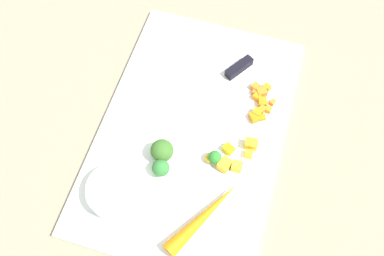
% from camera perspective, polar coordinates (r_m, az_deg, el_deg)
% --- Properties ---
extents(ground_plane, '(4.00, 4.00, 0.00)m').
position_cam_1_polar(ground_plane, '(0.81, 0.00, -0.68)').
color(ground_plane, gray).
extents(cutting_board, '(0.52, 0.35, 0.01)m').
position_cam_1_polar(cutting_board, '(0.80, 0.00, -0.50)').
color(cutting_board, white).
rests_on(cutting_board, ground_plane).
extents(prep_bowl, '(0.10, 0.10, 0.03)m').
position_cam_1_polar(prep_bowl, '(0.75, -10.36, -8.53)').
color(prep_bowl, white).
rests_on(prep_bowl, cutting_board).
extents(chef_knife, '(0.28, 0.20, 0.02)m').
position_cam_1_polar(chef_knife, '(0.84, 2.65, 5.44)').
color(chef_knife, silver).
rests_on(chef_knife, cutting_board).
extents(whole_carrot, '(0.16, 0.11, 0.03)m').
position_cam_1_polar(whole_carrot, '(0.73, 1.69, -11.97)').
color(whole_carrot, orange).
rests_on(whole_carrot, cutting_board).
extents(carrot_dice_0, '(0.02, 0.02, 0.01)m').
position_cam_1_polar(carrot_dice_0, '(0.85, 8.64, 5.60)').
color(carrot_dice_0, orange).
rests_on(carrot_dice_0, cutting_board).
extents(carrot_dice_1, '(0.01, 0.01, 0.01)m').
position_cam_1_polar(carrot_dice_1, '(0.84, 8.66, 4.93)').
color(carrot_dice_1, orange).
rests_on(carrot_dice_1, cutting_board).
extents(carrot_dice_2, '(0.01, 0.01, 0.01)m').
position_cam_1_polar(carrot_dice_2, '(0.83, 10.36, 2.50)').
color(carrot_dice_2, orange).
rests_on(carrot_dice_2, cutting_board).
extents(carrot_dice_3, '(0.01, 0.01, 0.01)m').
position_cam_1_polar(carrot_dice_3, '(0.84, 10.98, 3.47)').
color(carrot_dice_3, orange).
rests_on(carrot_dice_3, cutting_board).
extents(carrot_dice_4, '(0.02, 0.02, 0.01)m').
position_cam_1_polar(carrot_dice_4, '(0.82, 8.90, 2.06)').
color(carrot_dice_4, orange).
rests_on(carrot_dice_4, cutting_board).
extents(carrot_dice_5, '(0.02, 0.02, 0.01)m').
position_cam_1_polar(carrot_dice_5, '(0.84, 8.88, 4.25)').
color(carrot_dice_5, orange).
rests_on(carrot_dice_5, cutting_board).
extents(carrot_dice_6, '(0.03, 0.03, 0.01)m').
position_cam_1_polar(carrot_dice_6, '(0.84, 9.50, 4.90)').
color(carrot_dice_6, orange).
rests_on(carrot_dice_6, cutting_board).
extents(carrot_dice_7, '(0.02, 0.02, 0.01)m').
position_cam_1_polar(carrot_dice_7, '(0.81, 8.53, 1.46)').
color(carrot_dice_7, orange).
rests_on(carrot_dice_7, cutting_board).
extents(carrot_dice_8, '(0.02, 0.02, 0.01)m').
position_cam_1_polar(carrot_dice_8, '(0.85, 10.22, 5.48)').
color(carrot_dice_8, orange).
rests_on(carrot_dice_8, cutting_board).
extents(carrot_dice_9, '(0.02, 0.02, 0.01)m').
position_cam_1_polar(carrot_dice_9, '(0.83, 9.63, 3.50)').
color(carrot_dice_9, orange).
rests_on(carrot_dice_9, cutting_board).
extents(carrot_dice_10, '(0.02, 0.02, 0.01)m').
position_cam_1_polar(carrot_dice_10, '(0.82, 9.61, 1.45)').
color(carrot_dice_10, orange).
rests_on(carrot_dice_10, cutting_board).
extents(carrot_dice_11, '(0.02, 0.02, 0.01)m').
position_cam_1_polar(carrot_dice_11, '(0.83, 9.59, 2.55)').
color(carrot_dice_11, orange).
rests_on(carrot_dice_11, cutting_board).
extents(pepper_dice_0, '(0.02, 0.02, 0.01)m').
position_cam_1_polar(pepper_dice_0, '(0.77, 2.36, -4.12)').
color(pepper_dice_0, yellow).
rests_on(pepper_dice_0, cutting_board).
extents(pepper_dice_1, '(0.03, 0.03, 0.02)m').
position_cam_1_polar(pepper_dice_1, '(0.76, 4.50, -5.04)').
color(pepper_dice_1, yellow).
rests_on(pepper_dice_1, cutting_board).
extents(pepper_dice_2, '(0.01, 0.01, 0.01)m').
position_cam_1_polar(pepper_dice_2, '(0.78, 7.79, -3.59)').
color(pepper_dice_2, yellow).
rests_on(pepper_dice_2, cutting_board).
extents(pepper_dice_3, '(0.02, 0.03, 0.02)m').
position_cam_1_polar(pepper_dice_3, '(0.78, 8.07, -2.30)').
color(pepper_dice_3, yellow).
rests_on(pepper_dice_3, cutting_board).
extents(pepper_dice_4, '(0.02, 0.02, 0.02)m').
position_cam_1_polar(pepper_dice_4, '(0.76, 6.17, -5.27)').
color(pepper_dice_4, yellow).
rests_on(pepper_dice_4, cutting_board).
extents(pepper_dice_5, '(0.02, 0.02, 0.01)m').
position_cam_1_polar(pepper_dice_5, '(0.78, 5.02, -2.88)').
color(pepper_dice_5, yellow).
rests_on(pepper_dice_5, cutting_board).
extents(broccoli_floret_0, '(0.03, 0.03, 0.04)m').
position_cam_1_polar(broccoli_floret_0, '(0.75, -4.30, -5.49)').
color(broccoli_floret_0, '#8FAA5E').
rests_on(broccoli_floret_0, cutting_board).
extents(broccoli_floret_1, '(0.04, 0.04, 0.05)m').
position_cam_1_polar(broccoli_floret_1, '(0.76, -4.13, -3.11)').
color(broccoli_floret_1, '#84B857').
rests_on(broccoli_floret_1, cutting_board).
extents(broccoli_floret_2, '(0.02, 0.02, 0.03)m').
position_cam_1_polar(broccoli_floret_2, '(0.76, 3.15, -4.01)').
color(broccoli_floret_2, '#8DAD68').
rests_on(broccoli_floret_2, cutting_board).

